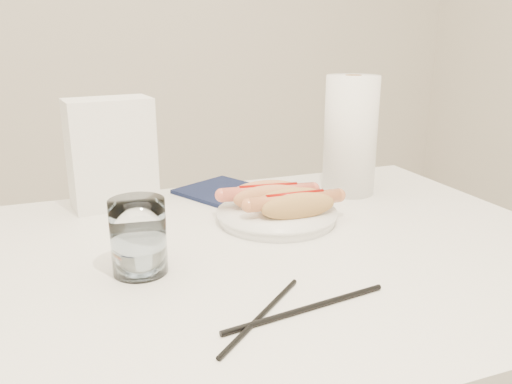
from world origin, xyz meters
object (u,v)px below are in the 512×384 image
object	(u,v)px
hotdog_left	(268,196)
water_glass	(139,237)
table	(229,287)
hotdog_right	(295,204)
paper_towel_roll	(350,136)
napkin_box	(111,153)
plate	(277,217)

from	to	relation	value
hotdog_left	water_glass	xyz separation A→B (m)	(-0.27, -0.16, 0.02)
table	hotdog_right	xyz separation A→B (m)	(0.16, 0.08, 0.10)
hotdog_right	paper_towel_roll	bearing A→B (deg)	38.06
table	paper_towel_roll	size ratio (longest dim) A/B	4.65
table	paper_towel_roll	xyz separation A→B (m)	(0.36, 0.23, 0.19)
water_glass	hotdog_left	bearing A→B (deg)	30.69
hotdog_left	water_glass	world-z (taller)	water_glass
napkin_box	paper_towel_roll	distance (m)	0.51
hotdog_right	napkin_box	size ratio (longest dim) A/B	0.82
water_glass	paper_towel_roll	xyz separation A→B (m)	(0.50, 0.25, 0.07)
water_glass	paper_towel_roll	distance (m)	0.56
napkin_box	paper_towel_roll	xyz separation A→B (m)	(0.50, -0.09, 0.02)
paper_towel_roll	plate	bearing A→B (deg)	-152.14
table	water_glass	world-z (taller)	water_glass
hotdog_left	hotdog_right	bearing A→B (deg)	-59.78
napkin_box	paper_towel_roll	world-z (taller)	paper_towel_roll
table	plate	bearing A→B (deg)	40.03
napkin_box	hotdog_right	bearing A→B (deg)	-46.02
hotdog_left	table	bearing A→B (deg)	-123.95
table	water_glass	xyz separation A→B (m)	(-0.14, -0.02, 0.12)
hotdog_left	hotdog_right	xyz separation A→B (m)	(0.03, -0.06, -0.00)
table	hotdog_right	size ratio (longest dim) A/B	6.61
water_glass	napkin_box	bearing A→B (deg)	89.78
table	hotdog_right	world-z (taller)	hotdog_right
hotdog_right	paper_towel_roll	distance (m)	0.26
water_glass	table	bearing A→B (deg)	6.24
paper_towel_roll	hotdog_right	bearing A→B (deg)	-143.50
table	hotdog_left	bearing A→B (deg)	48.44
hotdog_left	water_glass	distance (m)	0.32
hotdog_left	paper_towel_roll	bearing A→B (deg)	27.83
water_glass	napkin_box	world-z (taller)	napkin_box
water_glass	napkin_box	size ratio (longest dim) A/B	0.52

